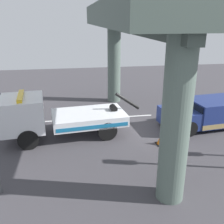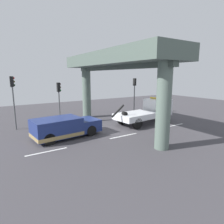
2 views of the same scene
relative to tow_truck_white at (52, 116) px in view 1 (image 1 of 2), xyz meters
The scene contains 8 objects.
ground_plane 4.99m from the tow_truck_white, behind, with size 60.00×40.00×0.10m, color #423F44.
lane_stripe_west 11.13m from the tow_truck_white, 167.98° to the right, with size 2.60×0.16×0.01m, color silver.
lane_stripe_mid 5.48m from the tow_truck_white, 154.47° to the right, with size 2.60×0.16×0.01m, color silver.
lane_stripe_east 2.85m from the tow_truck_white, 63.01° to the right, with size 2.60×0.16×0.01m, color silver.
tow_truck_white is the anchor object (origin of this frame).
towed_van_green 8.94m from the tow_truck_white, behind, with size 5.38×2.67×1.58m.
overpass_structure 6.14m from the tow_truck_white, behind, with size 3.60×13.43×6.69m.
traffic_cone_orange 5.73m from the tow_truck_white, 161.96° to the left, with size 0.52×0.52×0.62m.
Camera 1 is at (3.78, 12.80, 5.94)m, focal length 41.17 mm.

